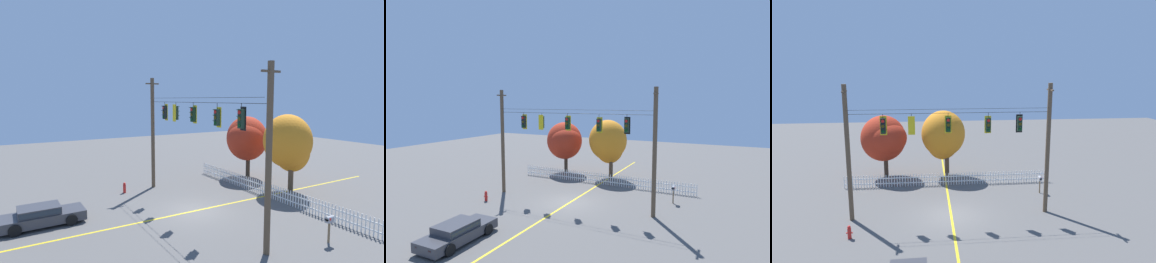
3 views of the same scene
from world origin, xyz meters
TOP-DOWN VIEW (x-y plane):
  - ground at (0.00, 0.00)m, footprint 80.00×80.00m
  - lane_centerline_stripe at (0.00, 0.00)m, footprint 0.16×36.00m
  - signal_support_span at (0.00, -0.00)m, footprint 13.30×1.10m
  - traffic_signal_southbound_primary at (-4.25, 0.01)m, footprint 0.43×0.38m
  - traffic_signal_northbound_secondary at (-2.47, -0.01)m, footprint 0.43×0.38m
  - traffic_signal_eastbound_side at (-0.15, 0.01)m, footprint 0.43×0.38m
  - traffic_signal_westbound_side at (2.45, 0.01)m, footprint 0.43×0.38m
  - traffic_signal_northbound_primary at (4.53, 0.01)m, footprint 0.43×0.38m
  - white_picket_fence at (0.19, 6.12)m, footprint 17.09×0.06m
  - autumn_maple_near_fence at (-5.26, 8.76)m, footprint 4.06×3.81m
  - autumn_maple_mid at (-0.12, 8.59)m, footprint 3.86×3.58m
  - parked_car at (-2.45, -8.68)m, footprint 2.01×4.59m
  - fire_hydrant at (-6.12, -2.58)m, footprint 0.38×0.22m
  - roadside_mailbox at (7.24, 3.51)m, footprint 0.25×0.44m

SIDE VIEW (x-z plane):
  - ground at x=0.00m, z-range 0.00..0.00m
  - lane_centerline_stripe at x=0.00m, z-range 0.00..0.01m
  - fire_hydrant at x=-6.12m, z-range -0.01..0.81m
  - white_picket_fence at x=0.19m, z-range 0.00..1.05m
  - parked_car at x=-2.45m, z-range 0.03..1.18m
  - roadside_mailbox at x=7.24m, z-range 0.43..1.80m
  - autumn_maple_near_fence at x=-5.26m, z-range 0.79..6.39m
  - autumn_maple_mid at x=-0.12m, z-range 0.70..6.73m
  - signal_support_span at x=0.00m, z-range 0.08..8.92m
  - traffic_signal_westbound_side at x=2.45m, z-range 5.48..6.86m
  - traffic_signal_northbound_primary at x=4.53m, z-range 5.51..6.89m
  - traffic_signal_southbound_primary at x=-4.25m, z-range 5.53..6.90m
  - traffic_signal_eastbound_side at x=-0.15m, z-range 5.56..6.89m
  - traffic_signal_northbound_secondary at x=-2.47m, z-range 5.56..6.90m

